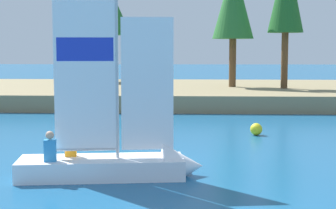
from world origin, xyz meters
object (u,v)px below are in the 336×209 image
at_px(shoreline_tree_left, 105,6).
at_px(channel_buoy, 256,129).
at_px(shoreline_tree_midleft, 233,2).
at_px(sailboat, 127,157).

relative_size(shoreline_tree_left, channel_buoy, 16.23).
bearing_deg(shoreline_tree_left, shoreline_tree_midleft, -30.63).
relative_size(shoreline_tree_midleft, channel_buoy, 16.61).
bearing_deg(sailboat, channel_buoy, 51.50).
bearing_deg(shoreline_tree_midleft, channel_buoy, -90.38).
relative_size(shoreline_tree_left, shoreline_tree_midleft, 0.98).
bearing_deg(shoreline_tree_midleft, shoreline_tree_left, 149.37).
distance_m(sailboat, channel_buoy, 7.70).
distance_m(shoreline_tree_left, channel_buoy, 20.65).
height_order(sailboat, channel_buoy, sailboat).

